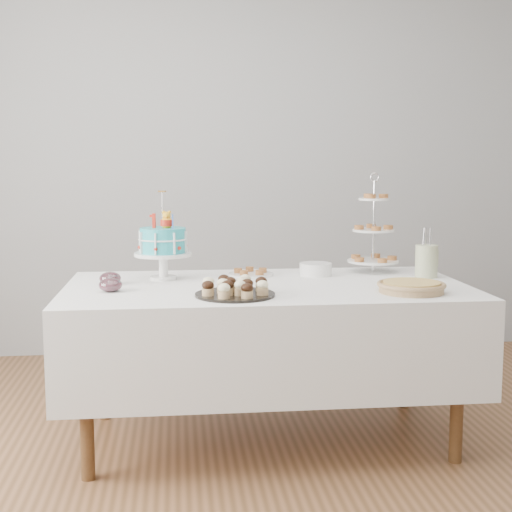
{
  "coord_description": "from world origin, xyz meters",
  "views": [
    {
      "loc": [
        -0.43,
        -3.05,
        1.35
      ],
      "look_at": [
        -0.05,
        0.3,
        0.91
      ],
      "focal_mm": 50.0,
      "sensor_mm": 36.0,
      "label": 1
    }
  ],
  "objects": [
    {
      "name": "jam_bowl_a",
      "position": [
        -0.73,
        0.2,
        0.8
      ],
      "size": [
        0.11,
        0.11,
        0.06
      ],
      "color": "silver",
      "rests_on": "table"
    },
    {
      "name": "birthday_cake",
      "position": [
        -0.5,
        0.51,
        0.89
      ],
      "size": [
        0.29,
        0.29,
        0.44
      ],
      "rotation": [
        0.0,
        0.0,
        -0.29
      ],
      "color": "white",
      "rests_on": "table"
    },
    {
      "name": "plate_stack",
      "position": [
        0.29,
        0.56,
        0.8
      ],
      "size": [
        0.17,
        0.17,
        0.07
      ],
      "color": "white",
      "rests_on": "table"
    },
    {
      "name": "tiered_stand",
      "position": [
        0.62,
        0.64,
        0.99
      ],
      "size": [
        0.27,
        0.27,
        0.53
      ],
      "color": "silver",
      "rests_on": "table"
    },
    {
      "name": "floor",
      "position": [
        0.0,
        0.0,
        0.0
      ],
      "size": [
        5.0,
        5.0,
        0.0
      ],
      "primitive_type": "plane",
      "color": "brown",
      "rests_on": "ground"
    },
    {
      "name": "table",
      "position": [
        0.0,
        0.3,
        0.54
      ],
      "size": [
        1.92,
        1.02,
        0.77
      ],
      "color": "silver",
      "rests_on": "floor"
    },
    {
      "name": "jam_bowl_b",
      "position": [
        -0.75,
        0.39,
        0.8
      ],
      "size": [
        0.1,
        0.1,
        0.06
      ],
      "color": "silver",
      "rests_on": "table"
    },
    {
      "name": "pastry_plate",
      "position": [
        -0.05,
        0.59,
        0.79
      ],
      "size": [
        0.23,
        0.23,
        0.04
      ],
      "color": "white",
      "rests_on": "table"
    },
    {
      "name": "walls",
      "position": [
        0.0,
        0.0,
        1.35
      ],
      "size": [
        5.04,
        4.04,
        2.7
      ],
      "color": "#A5A7AA",
      "rests_on": "floor"
    },
    {
      "name": "cupcake_tray",
      "position": [
        -0.18,
        0.03,
        0.81
      ],
      "size": [
        0.35,
        0.35,
        0.08
      ],
      "color": "black",
      "rests_on": "table"
    },
    {
      "name": "utensil_pitcher",
      "position": [
        0.84,
        0.44,
        0.86
      ],
      "size": [
        0.12,
        0.11,
        0.25
      ],
      "rotation": [
        0.0,
        0.0,
        0.05
      ],
      "color": "silver",
      "rests_on": "table"
    },
    {
      "name": "pie",
      "position": [
        0.62,
        0.03,
        0.8
      ],
      "size": [
        0.31,
        0.31,
        0.05
      ],
      "color": "tan",
      "rests_on": "table"
    }
  ]
}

